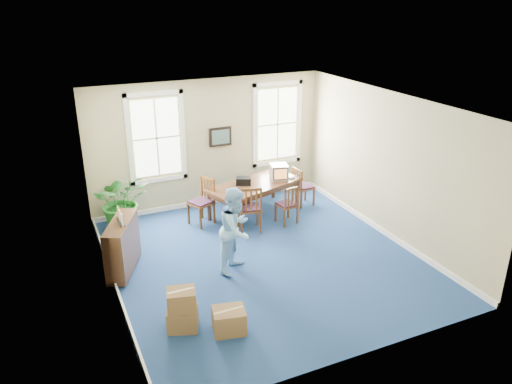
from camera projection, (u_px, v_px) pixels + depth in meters
name	position (u px, v px, depth m)	size (l,w,h in m)	color
floor	(264.00, 259.00, 10.28)	(6.50, 6.50, 0.00)	navy
ceiling	(265.00, 105.00, 9.08)	(6.50, 6.50, 0.00)	white
wall_back	(209.00, 143.00, 12.42)	(6.50, 6.50, 0.00)	tan
wall_front	(363.00, 264.00, 6.93)	(6.50, 6.50, 0.00)	tan
wall_left	(106.00, 213.00, 8.53)	(6.50, 6.50, 0.00)	tan
wall_right	(389.00, 166.00, 10.82)	(6.50, 6.50, 0.00)	tan
baseboard_back	(211.00, 201.00, 12.97)	(6.00, 0.04, 0.12)	white
baseboard_left	(117.00, 289.00, 9.12)	(0.04, 6.50, 0.12)	white
baseboard_right	(381.00, 230.00, 11.39)	(0.04, 6.50, 0.12)	white
window_left	(156.00, 138.00, 11.80)	(1.40, 0.12, 2.20)	white
window_right	(277.00, 124.00, 13.02)	(1.40, 0.12, 2.20)	white
wall_picture	(220.00, 137.00, 12.44)	(0.58, 0.06, 0.48)	black
conference_table	(254.00, 199.00, 12.23)	(2.33, 1.06, 0.79)	#4C2C1B
crt_tv	(279.00, 172.00, 12.32)	(0.41, 0.44, 0.37)	#B7B7BC
game_console	(291.00, 177.00, 12.45)	(0.16, 0.20, 0.05)	white
equipment_bag	(243.00, 181.00, 11.99)	(0.36, 0.23, 0.18)	black
chair_near_left	(250.00, 208.00, 11.31)	(0.51, 0.51, 1.13)	brown
chair_near_right	(287.00, 204.00, 11.71)	(0.43, 0.43, 0.96)	brown
chair_end_left	(201.00, 202.00, 11.64)	(0.49, 0.49, 1.10)	brown
chair_end_right	(304.00, 186.00, 12.71)	(0.45, 0.45, 1.00)	brown
man	(236.00, 230.00, 9.60)	(0.84, 0.65, 1.72)	#8FCBFA
credenza	(123.00, 248.00, 9.66)	(0.37, 1.29, 1.01)	#4C2C1B
brochure_rack	(120.00, 218.00, 9.42)	(0.11, 0.61, 0.27)	#99999E
potted_plant	(122.00, 201.00, 11.37)	(1.22, 1.06, 1.36)	#144B16
cardboard_boxes	(192.00, 303.00, 8.18)	(1.32, 1.32, 0.75)	olive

